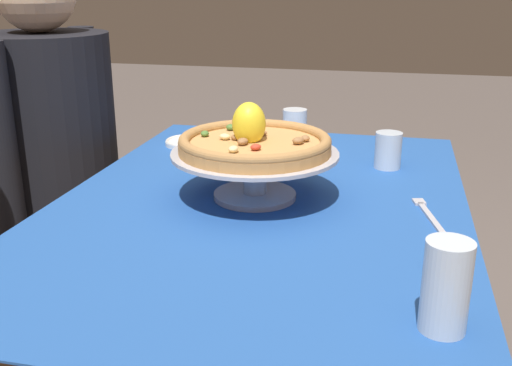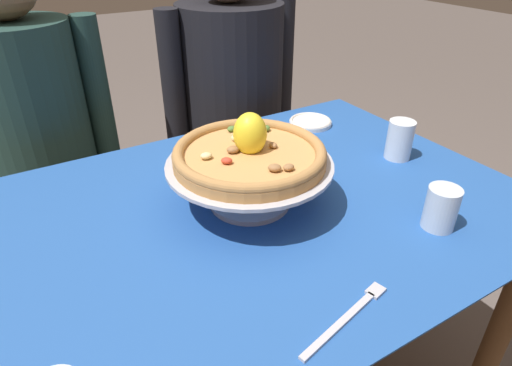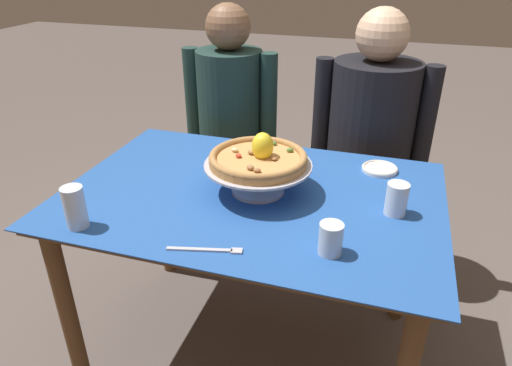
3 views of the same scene
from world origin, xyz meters
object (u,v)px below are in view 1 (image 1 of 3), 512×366
Objects in this scene: diner_right at (55,173)px; pizza at (254,142)px; water_glass_front_right at (388,152)px; pizza_stand at (255,166)px; dinner_fork at (429,215)px; water_glass_side_right at (295,129)px; water_glass_front_left at (445,291)px; side_plate at (188,142)px.

pizza is at bearing -114.96° from diner_right.
diner_right is (0.03, 0.97, -0.14)m from water_glass_front_right.
dinner_fork is (-0.03, -0.37, -0.07)m from pizza_stand.
pizza is at bearing 85.34° from dinner_fork.
diner_right is (0.32, 0.69, -0.17)m from pizza_stand.
water_glass_front_right is (0.29, -0.28, -0.03)m from pizza_stand.
pizza is 3.56× the size of water_glass_front_right.
water_glass_side_right is 0.08× the size of diner_right.
diner_right reaches higher than water_glass_front_left.
water_glass_front_right is at bearing -121.31° from water_glass_side_right.
side_plate reaches higher than dinner_fork.
water_glass_front_left is at bearing -179.89° from dinner_fork.
pizza is at bearing 39.38° from water_glass_front_left.
side_plate is (0.39, 0.29, -0.12)m from pizza.
water_glass_front_left is (-0.91, -0.36, 0.01)m from water_glass_side_right.
water_glass_side_right is 0.73m from diner_right.
pizza is 2.48× the size of water_glass_front_left.
water_glass_side_right is at bearing 21.65° from water_glass_front_left.
diner_right is at bearing 88.29° from water_glass_front_right.
pizza_stand is 1.72× the size of dinner_fork.
pizza is 0.50m from side_plate.
pizza reaches higher than water_glass_front_left.
water_glass_side_right is 0.79× the size of water_glass_front_left.
pizza reaches higher than side_plate.
water_glass_side_right is 0.31m from water_glass_front_right.
pizza_stand is 0.06m from pizza.
water_glass_front_left is at bearing -141.87° from side_plate.
water_glass_side_right is 0.98m from water_glass_front_left.
water_glass_front_right reaches higher than dinner_fork.
water_glass_front_left is at bearing -140.62° from pizza.
water_glass_front_left is 1.00× the size of side_plate.
diner_right is (0.32, 0.69, -0.22)m from pizza.
water_glass_front_left reaches higher than dinner_fork.
pizza_stand is 0.78m from diner_right.
pizza is at bearing 136.23° from water_glass_front_right.
diner_right is (-0.07, 0.40, -0.10)m from side_plate.
pizza is 1.55× the size of dinner_fork.
water_glass_front_left is at bearing -158.35° from water_glass_side_right.
dinner_fork is (-0.42, -0.66, -0.01)m from side_plate.
pizza_stand is 0.41m from water_glass_front_right.
diner_right is at bearing 100.80° from water_glass_side_right.
pizza_stand reaches higher than water_glass_front_right.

